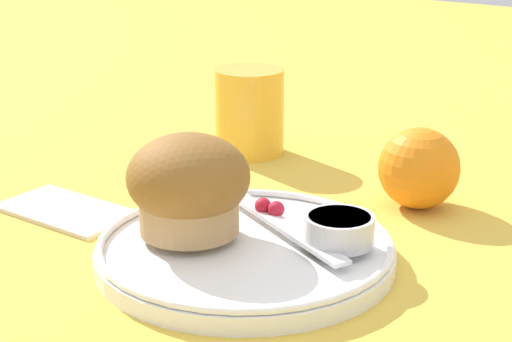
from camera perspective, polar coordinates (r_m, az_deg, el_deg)
ground_plane at (r=0.66m, az=0.24°, el=-6.42°), size 3.00×3.00×0.00m
plate at (r=0.66m, az=-0.71°, el=-5.33°), size 0.23×0.23×0.02m
muffin at (r=0.66m, az=-4.52°, el=-0.98°), size 0.10×0.10×0.08m
cream_ramekin at (r=0.65m, az=5.57°, el=-3.82°), size 0.05×0.05×0.02m
berry_pair at (r=0.70m, az=0.91°, el=-2.45°), size 0.03×0.01×0.01m
butter_knife at (r=0.69m, az=1.23°, el=-3.26°), size 0.18×0.10×0.00m
orange_fruit at (r=0.78m, az=10.81°, el=0.19°), size 0.07×0.07×0.07m
juice_glass at (r=0.92m, az=-0.45°, el=3.98°), size 0.07×0.07×0.09m
folded_napkin at (r=0.78m, az=-12.53°, el=-2.46°), size 0.12×0.07×0.01m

